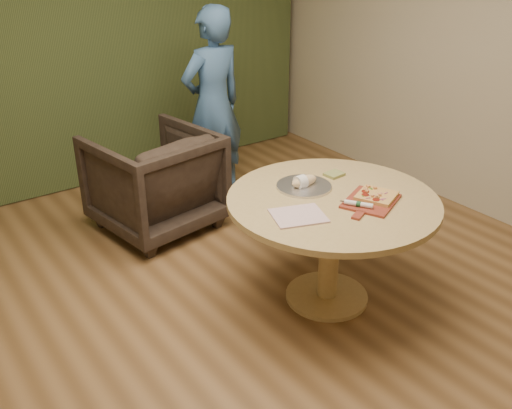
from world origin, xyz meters
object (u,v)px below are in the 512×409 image
object	(u,v)px
armchair	(154,176)
cutlery_roll	(358,204)
pedestal_table	(332,218)
person_standing	(213,105)
bread_roll	(303,181)
serving_tray	(304,186)
flatbread_pizza	(376,196)
pizza_paddle	(370,202)

from	to	relation	value
armchair	cutlery_roll	bearing A→B (deg)	96.02
pedestal_table	person_standing	xyz separation A→B (m)	(0.29, 1.87, 0.24)
cutlery_roll	person_standing	size ratio (longest dim) A/B	0.11
bread_roll	pedestal_table	bearing A→B (deg)	-77.13
serving_tray	armchair	world-z (taller)	armchair
cutlery_roll	bread_roll	xyz separation A→B (m)	(-0.07, 0.43, 0.01)
flatbread_pizza	cutlery_roll	world-z (taller)	flatbread_pizza
armchair	bread_roll	bearing A→B (deg)	97.58
cutlery_roll	serving_tray	bearing A→B (deg)	65.43
pizza_paddle	person_standing	xyz separation A→B (m)	(0.16, 2.06, 0.09)
pedestal_table	pizza_paddle	bearing A→B (deg)	-54.00
serving_tray	flatbread_pizza	bearing A→B (deg)	-58.99
serving_tray	person_standing	distance (m)	1.68
serving_tray	person_standing	size ratio (longest dim) A/B	0.21
flatbread_pizza	cutlery_roll	size ratio (longest dim) A/B	1.63
flatbread_pizza	armchair	distance (m)	1.91
cutlery_roll	armchair	xyz separation A→B (m)	(-0.47, 1.79, -0.33)
pizza_paddle	cutlery_roll	xyz separation A→B (m)	(-0.11, -0.01, 0.02)
serving_tray	person_standing	world-z (taller)	person_standing
person_standing	flatbread_pizza	bearing A→B (deg)	83.00
pizza_paddle	person_standing	world-z (taller)	person_standing
flatbread_pizza	pizza_paddle	bearing A→B (deg)	-167.85
serving_tray	cutlery_roll	bearing A→B (deg)	-81.52
pedestal_table	flatbread_pizza	xyz separation A→B (m)	(0.20, -0.17, 0.17)
pedestal_table	person_standing	world-z (taller)	person_standing
bread_roll	person_standing	world-z (taller)	person_standing
cutlery_roll	serving_tray	distance (m)	0.43
person_standing	cutlery_roll	bearing A→B (deg)	78.15
flatbread_pizza	bread_roll	world-z (taller)	bread_roll
pedestal_table	bread_roll	xyz separation A→B (m)	(-0.05, 0.23, 0.18)
flatbread_pizza	person_standing	size ratio (longest dim) A/B	0.17
cutlery_roll	bread_roll	size ratio (longest dim) A/B	0.92
cutlery_roll	person_standing	world-z (taller)	person_standing
pedestal_table	person_standing	size ratio (longest dim) A/B	0.78
flatbread_pizza	person_standing	world-z (taller)	person_standing
armchair	serving_tray	bearing A→B (deg)	97.92
serving_tray	pedestal_table	bearing A→B (deg)	-79.26
cutlery_roll	bread_roll	world-z (taller)	bread_roll
flatbread_pizza	cutlery_roll	distance (m)	0.18
pizza_paddle	armchair	world-z (taller)	armchair
cutlery_roll	armchair	distance (m)	1.88
pedestal_table	cutlery_roll	size ratio (longest dim) A/B	7.42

